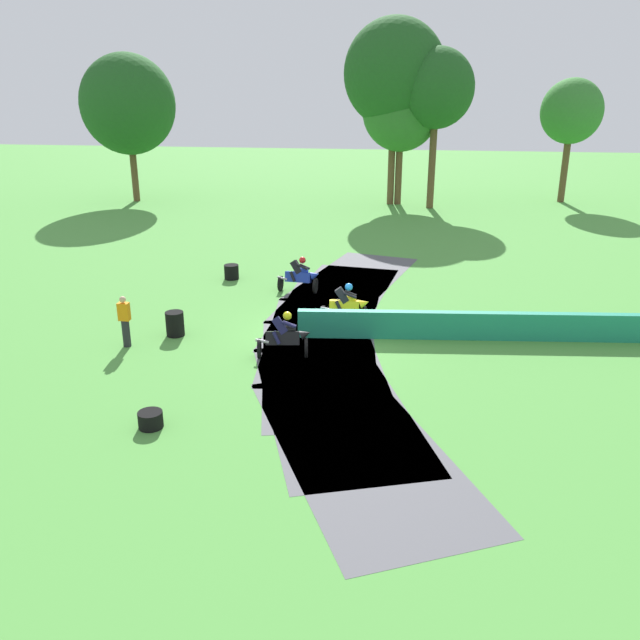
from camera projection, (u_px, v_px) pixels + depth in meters
name	position (u px, v px, depth m)	size (l,w,h in m)	color
ground_plane	(318.00, 336.00, 21.39)	(120.00, 120.00, 0.00)	#4C933D
track_asphalt	(337.00, 337.00, 21.37)	(7.12, 21.93, 0.01)	#515156
safety_barrier	(481.00, 326.00, 21.04)	(0.30, 11.66, 0.90)	#1E8466
motorcycle_lead_blue	(300.00, 275.00, 25.68)	(1.70, 0.85, 1.43)	black
motorcycle_chase_yellow	(347.00, 304.00, 22.37)	(1.68, 0.77, 1.42)	black
motorcycle_trailing_black	(285.00, 336.00, 19.70)	(1.67, 0.95, 1.43)	black
tire_stack_near	(231.00, 272.00, 27.42)	(0.60, 0.60, 0.60)	black
tire_stack_mid_a	(175.00, 324.00, 21.35)	(0.59, 0.59, 0.80)	black
tire_stack_mid_b	(151.00, 420.00, 15.77)	(0.59, 0.59, 0.40)	black
track_marshal	(125.00, 321.00, 20.35)	(0.34, 0.24, 1.63)	#232328
tree_far_left	(572.00, 112.00, 42.66)	(3.92, 3.92, 7.90)	brown
tree_far_right	(395.00, 73.00, 41.11)	(6.35, 6.35, 11.48)	brown
tree_mid_rise	(436.00, 89.00, 40.12)	(4.60, 4.60, 9.70)	brown
tree_behind_barrier	(128.00, 104.00, 42.81)	(6.06, 6.06, 9.44)	brown
tree_distant	(401.00, 110.00, 41.86)	(4.91, 4.91, 8.54)	brown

